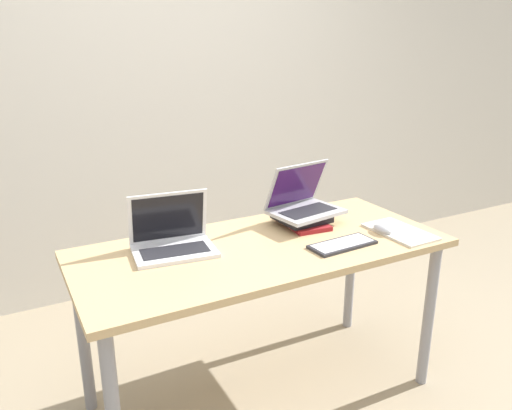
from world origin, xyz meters
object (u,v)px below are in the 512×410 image
(book_stack, at_px, (302,219))
(wireless_keyboard, at_px, (342,244))
(laptop_left, at_px, (172,240))
(mouse, at_px, (383,229))
(notepad, at_px, (400,232))
(laptop_on_books, at_px, (303,203))

(book_stack, xyz_separation_m, wireless_keyboard, (0.00, -0.30, -0.02))
(laptop_left, relative_size, mouse, 3.30)
(laptop_left, xyz_separation_m, book_stack, (0.63, 0.01, -0.02))
(wireless_keyboard, height_order, mouse, mouse)
(mouse, height_order, notepad, mouse)
(book_stack, height_order, wireless_keyboard, book_stack)
(book_stack, bearing_deg, mouse, -46.55)
(laptop_on_books, xyz_separation_m, notepad, (0.31, -0.31, -0.09))
(book_stack, bearing_deg, notepad, -42.73)
(laptop_on_books, xyz_separation_m, mouse, (0.24, -0.28, -0.08))
(laptop_left, height_order, wireless_keyboard, laptop_left)
(mouse, bearing_deg, laptop_on_books, 130.74)
(book_stack, relative_size, wireless_keyboard, 0.94)
(laptop_on_books, bearing_deg, laptop_left, -177.80)
(laptop_left, distance_m, wireless_keyboard, 0.70)
(notepad, bearing_deg, laptop_left, 163.25)
(book_stack, relative_size, laptop_on_books, 0.79)
(wireless_keyboard, height_order, notepad, wireless_keyboard)
(wireless_keyboard, xyz_separation_m, mouse, (0.25, 0.03, 0.01))
(book_stack, bearing_deg, laptop_on_books, 51.23)
(mouse, bearing_deg, wireless_keyboard, -172.23)
(book_stack, bearing_deg, wireless_keyboard, -89.05)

